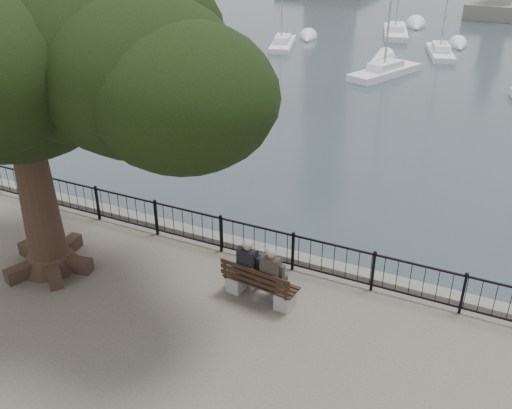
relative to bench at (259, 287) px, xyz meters
The scene contains 11 objects.
harbor 2.24m from the bench, 111.65° to the left, with size 260.00×260.00×1.20m.
railing 1.64m from the bench, 118.16° to the left, with size 22.06×0.06×1.00m.
bench is the anchor object (origin of this frame).
person_left 0.47m from the bench, 154.35° to the left, with size 0.46×0.77×1.49m.
person_right 0.49m from the bench, 11.69° to the left, with size 0.46×0.77×1.49m.
tree 6.84m from the bench, 168.59° to the right, with size 10.02×6.99×8.18m.
sailboat_a 21.79m from the bench, 123.96° to the left, with size 3.03×5.48×9.78m.
sailboat_b 24.63m from the bench, 97.24° to the left, with size 3.47×5.67×11.08m.
sailboat_e 31.33m from the bench, 111.99° to the left, with size 2.75×5.25×11.17m.
sailboat_f 31.16m from the bench, 91.76° to the left, with size 2.77×5.24×10.59m.
sailboat_h 37.21m from the bench, 98.26° to the left, with size 3.19×6.39×14.94m.
Camera 1 is at (5.25, -8.56, 8.00)m, focal length 40.00 mm.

